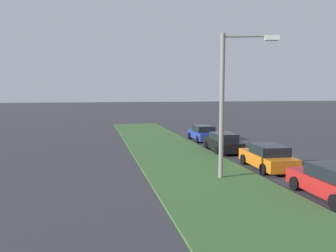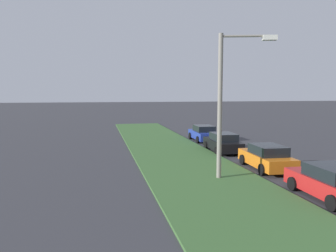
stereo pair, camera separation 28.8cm
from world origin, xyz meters
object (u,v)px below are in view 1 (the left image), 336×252
object	(u,v)px
parked_car_orange	(268,157)
parked_car_blue	(203,133)
parked_car_black	(223,143)
parked_car_red	(333,182)
streetlight	(229,96)

from	to	relation	value
parked_car_orange	parked_car_blue	xyz separation A→B (m)	(11.66, 0.08, 0.00)
parked_car_orange	parked_car_black	xyz separation A→B (m)	(5.87, 0.43, 0.00)
parked_car_red	parked_car_orange	size ratio (longest dim) A/B	0.99
parked_car_red	parked_car_orange	distance (m)	5.54
parked_car_black	parked_car_blue	world-z (taller)	same
parked_car_orange	streetlight	distance (m)	5.21
parked_car_red	streetlight	size ratio (longest dim) A/B	0.58
parked_car_orange	parked_car_black	size ratio (longest dim) A/B	1.01
parked_car_black	streetlight	bearing A→B (deg)	161.00
parked_car_red	parked_car_black	bearing A→B (deg)	3.07
parked_car_red	streetlight	xyz separation A→B (m)	(3.83, 3.22, 3.67)
parked_car_red	parked_car_black	size ratio (longest dim) A/B	1.00
parked_car_red	streetlight	bearing A→B (deg)	41.27
parked_car_orange	streetlight	bearing A→B (deg)	119.95
parked_car_black	parked_car_blue	bearing A→B (deg)	-1.98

